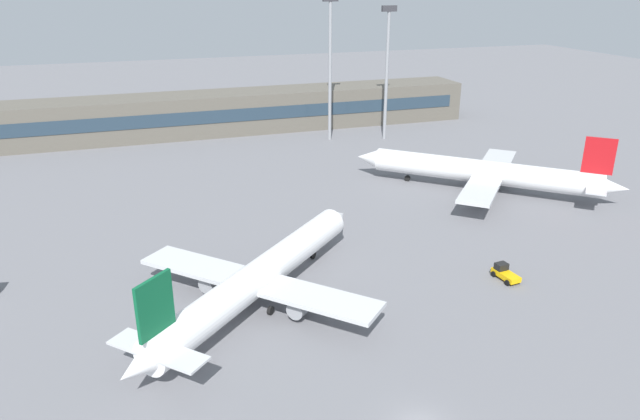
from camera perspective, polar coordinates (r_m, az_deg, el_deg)
name	(u,v)px	position (r m, az deg, el deg)	size (l,w,h in m)	color
ground_plane	(286,234)	(82.30, -3.30, -2.35)	(400.00, 400.00, 0.00)	slate
terminal_building	(214,113)	(138.66, -10.24, 9.19)	(121.21, 12.13, 9.00)	#5B564C
airplane_near	(261,275)	(64.94, -5.69, -6.25)	(32.00, 30.77, 10.15)	white
airplane_mid	(482,172)	(101.50, 15.34, 3.57)	(34.64, 32.62, 10.88)	silver
baggage_tug_yellow	(505,273)	(73.33, 17.39, -5.81)	(2.12, 3.74, 1.75)	#F2B20C
floodlight_tower_west	(387,65)	(129.84, 6.49, 13.75)	(3.20, 0.80, 27.99)	gray
floodlight_tower_east	(330,60)	(128.20, 0.98, 14.24)	(3.20, 0.80, 29.98)	gray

